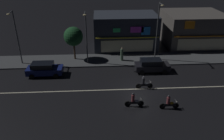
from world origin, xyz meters
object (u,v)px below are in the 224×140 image
at_px(streetlamp_west, 16,34).
at_px(motorcycle_lead, 134,101).
at_px(motorcycle_following, 144,83).
at_px(pedestrian_on_sidewalk, 122,54).
at_px(streetlamp_mid, 86,34).
at_px(streetlamp_east, 158,28).
at_px(traffic_cone, 162,67).
at_px(parked_car_near_kerb, 152,65).
at_px(parked_car_trailing, 44,69).
at_px(motorcycle_opposite_lane, 169,103).

distance_m(streetlamp_west, motorcycle_lead, 17.64).
bearing_deg(motorcycle_following, pedestrian_on_sidewalk, 98.66).
height_order(streetlamp_west, streetlamp_mid, streetlamp_west).
distance_m(pedestrian_on_sidewalk, motorcycle_lead, 10.76).
distance_m(streetlamp_east, pedestrian_on_sidewalk, 6.00).
distance_m(streetlamp_mid, traffic_cone, 10.72).
xyz_separation_m(parked_car_near_kerb, parked_car_trailing, (-13.35, -0.27, 0.00)).
relative_size(motorcycle_following, traffic_cone, 3.45).
relative_size(streetlamp_west, streetlamp_mid, 1.02).
xyz_separation_m(parked_car_near_kerb, traffic_cone, (1.53, 0.67, -0.59)).
xyz_separation_m(streetlamp_mid, parked_car_near_kerb, (8.20, -2.76, -3.40)).
distance_m(motorcycle_lead, motorcycle_opposite_lane, 3.35).
height_order(motorcycle_lead, motorcycle_following, same).
bearing_deg(traffic_cone, parked_car_trailing, -176.39).
relative_size(streetlamp_east, motorcycle_lead, 4.15).
bearing_deg(motorcycle_following, motorcycle_opposite_lane, -70.72).
xyz_separation_m(parked_car_near_kerb, motorcycle_opposite_lane, (-0.05, -7.91, -0.24)).
distance_m(streetlamp_west, motorcycle_opposite_lane, 20.62).
bearing_deg(traffic_cone, motorcycle_opposite_lane, -100.41).
height_order(streetlamp_east, motorcycle_opposite_lane, streetlamp_east).
height_order(parked_car_near_kerb, parked_car_trailing, same).
bearing_deg(motorcycle_opposite_lane, pedestrian_on_sidewalk, -67.36).
bearing_deg(motorcycle_following, motorcycle_lead, -120.41).
height_order(streetlamp_west, motorcycle_following, streetlamp_west).
distance_m(pedestrian_on_sidewalk, motorcycle_following, 7.67).
distance_m(motorcycle_following, motorcycle_opposite_lane, 4.21).
bearing_deg(parked_car_near_kerb, motorcycle_following, 66.77).
relative_size(streetlamp_west, motorcycle_opposite_lane, 3.75).
relative_size(motorcycle_lead, motorcycle_opposite_lane, 1.00).
xyz_separation_m(pedestrian_on_sidewalk, motorcycle_following, (1.73, -7.46, -0.37)).
distance_m(parked_car_near_kerb, motorcycle_opposite_lane, 7.91).
height_order(parked_car_near_kerb, motorcycle_lead, parked_car_near_kerb).
relative_size(parked_car_near_kerb, motorcycle_following, 2.26).
relative_size(motorcycle_following, motorcycle_opposite_lane, 1.00).
bearing_deg(motorcycle_lead, traffic_cone, -116.89).
height_order(parked_car_trailing, motorcycle_following, parked_car_trailing).
xyz_separation_m(pedestrian_on_sidewalk, motorcycle_opposite_lane, (3.41, -11.32, -0.37)).
xyz_separation_m(pedestrian_on_sidewalk, traffic_cone, (4.99, -2.75, -0.73)).
xyz_separation_m(streetlamp_west, streetlamp_east, (18.36, 0.34, 0.39)).
xyz_separation_m(streetlamp_mid, pedestrian_on_sidewalk, (4.74, 0.66, -3.26)).
bearing_deg(streetlamp_west, streetlamp_east, 1.05).
xyz_separation_m(streetlamp_east, traffic_cone, (0.29, -2.70, -4.46)).
distance_m(parked_car_trailing, motorcycle_lead, 12.25).
distance_m(parked_car_trailing, motorcycle_following, 12.22).
distance_m(streetlamp_west, parked_car_near_kerb, 17.74).
height_order(streetlamp_mid, parked_car_trailing, streetlamp_mid).
bearing_deg(traffic_cone, streetlamp_mid, 167.86).
distance_m(streetlamp_west, parked_car_trailing, 6.10).
height_order(parked_car_trailing, motorcycle_opposite_lane, parked_car_trailing).
bearing_deg(parked_car_trailing, parked_car_near_kerb, 1.18).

